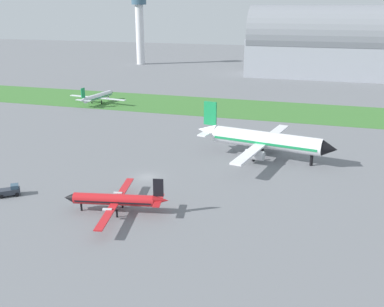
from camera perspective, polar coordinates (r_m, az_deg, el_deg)
The scene contains 8 objects.
ground_plane at distance 88.34m, azimuth -5.66°, elevation -2.96°, with size 600.00×600.00×0.00m, color slate.
grass_taxiway_strip at distance 148.00m, azimuth 3.99°, elevation 5.80°, with size 360.00×28.00×0.08m, color #3D7533.
airplane_taxiing_turboprop at distance 156.16m, azimuth -11.80°, elevation 7.00°, with size 21.79×18.71×6.54m.
airplane_foreground_turboprop at distance 73.70m, azimuth -9.54°, elevation -5.73°, with size 17.06×19.83×5.99m.
airplane_midfield_jet at distance 98.62m, azimuth 8.94°, elevation 1.67°, with size 31.25×31.71×11.26m.
pushback_tug_near_gate at distance 85.43m, azimuth -21.89°, elevation -4.35°, with size 3.96×3.60×1.95m.
hangar_distant at distance 217.46m, azimuth 15.36°, elevation 13.19°, with size 61.35×24.81×31.57m.
control_tower at distance 257.83m, azimuth -6.60°, elevation 15.74°, with size 8.00×8.00×35.63m.
Camera 1 is at (32.20, -75.86, 31.83)m, focal length 42.45 mm.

